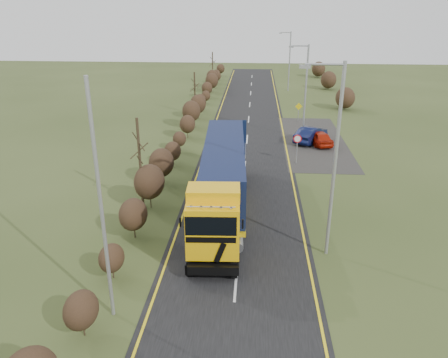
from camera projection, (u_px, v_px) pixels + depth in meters
name	position (u px, v px, depth m)	size (l,w,h in m)	color
ground	(239.00, 241.00, 24.75)	(160.00, 160.00, 0.00)	#35421C
road	(244.00, 176.00, 33.99)	(8.00, 120.00, 0.02)	black
layby	(313.00, 141.00, 42.81)	(6.00, 18.00, 0.02)	#2B2926
lane_markings	(244.00, 178.00, 33.70)	(7.52, 116.00, 0.01)	yellow
hedgerow	(162.00, 164.00, 31.84)	(2.24, 102.04, 6.05)	black
lorry	(223.00, 177.00, 27.20)	(3.19, 15.58, 4.31)	black
car_red_hatchback	(319.00, 138.00, 41.45)	(1.58, 3.94, 1.34)	#AF1D08
car_blue_sedan	(311.00, 134.00, 42.22)	(1.60, 4.57, 1.51)	#091034
streetlight_near	(333.00, 155.00, 21.48)	(2.14, 0.20, 10.12)	#96979B
streetlight_mid	(305.00, 88.00, 41.83)	(1.92, 0.18, 9.03)	#96979B
streetlight_far	(289.00, 59.00, 65.54)	(1.85, 0.18, 8.70)	#96979B
left_pole	(101.00, 208.00, 17.04)	(0.16, 0.16, 10.22)	#96979B
speed_sign	(297.00, 143.00, 36.14)	(0.69, 0.10, 2.50)	#96979B
warning_board	(299.00, 110.00, 49.47)	(0.81, 0.11, 2.11)	#96979B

